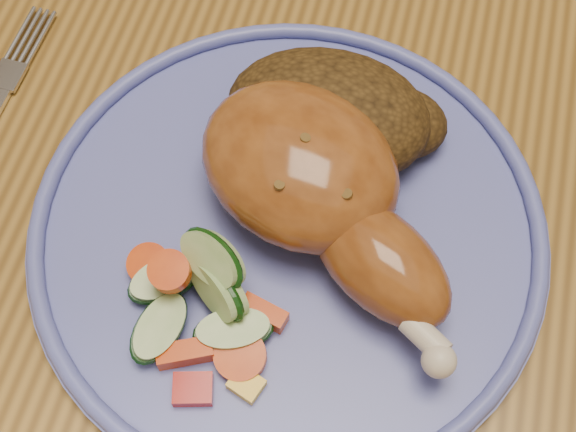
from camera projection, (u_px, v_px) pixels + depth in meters
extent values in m
plane|color=brown|center=(338.00, 384.00, 1.19)|extent=(4.00, 4.00, 0.00)
cube|color=olive|center=(398.00, 89.00, 0.54)|extent=(0.90, 1.40, 0.04)
cylinder|color=#4C2D16|center=(281.00, 82.00, 1.20)|extent=(0.04, 0.04, 0.41)
cylinder|color=#4C2D16|center=(523.00, 131.00, 1.16)|extent=(0.04, 0.04, 0.41)
cylinder|color=#545CAF|center=(288.00, 233.00, 0.47)|extent=(0.30, 0.30, 0.01)
torus|color=#545CAF|center=(288.00, 224.00, 0.46)|extent=(0.30, 0.30, 0.01)
ellipsoid|color=#92501E|center=(300.00, 165.00, 0.44)|extent=(0.15, 0.14, 0.06)
ellipsoid|color=#92501E|center=(380.00, 261.00, 0.42)|extent=(0.10, 0.09, 0.05)
sphere|color=beige|center=(439.00, 361.00, 0.40)|extent=(0.02, 0.02, 0.02)
ellipsoid|color=#432D10|center=(328.00, 114.00, 0.47)|extent=(0.12, 0.09, 0.05)
ellipsoid|color=#432D10|center=(397.00, 122.00, 0.48)|extent=(0.06, 0.05, 0.03)
ellipsoid|color=#432D10|center=(268.00, 124.00, 0.48)|extent=(0.05, 0.05, 0.03)
cube|color=#A50A05|center=(193.00, 389.00, 0.41)|extent=(0.02, 0.02, 0.01)
cube|color=#E5A507|center=(246.00, 384.00, 0.41)|extent=(0.02, 0.02, 0.01)
cylinder|color=#E24407|center=(240.00, 356.00, 0.42)|extent=(0.03, 0.03, 0.01)
cylinder|color=#E24407|center=(150.00, 265.00, 0.44)|extent=(0.02, 0.03, 0.01)
cube|color=#E24407|center=(264.00, 313.00, 0.43)|extent=(0.03, 0.02, 0.01)
cube|color=#E24407|center=(185.00, 353.00, 0.42)|extent=(0.03, 0.02, 0.01)
cylinder|color=#E24407|center=(169.00, 271.00, 0.42)|extent=(0.02, 0.02, 0.01)
cylinder|color=#AFC882|center=(159.00, 328.00, 0.42)|extent=(0.05, 0.05, 0.02)
cylinder|color=#AFC882|center=(213.00, 258.00, 0.42)|extent=(0.05, 0.05, 0.04)
cylinder|color=#AFC882|center=(165.00, 279.00, 0.44)|extent=(0.06, 0.06, 0.02)
cylinder|color=#AFC882|center=(233.00, 331.00, 0.42)|extent=(0.05, 0.05, 0.02)
cylinder|color=#AFC882|center=(218.00, 288.00, 0.42)|extent=(0.05, 0.04, 0.04)
cube|color=silver|center=(8.00, 76.00, 0.52)|extent=(0.02, 0.07, 0.00)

